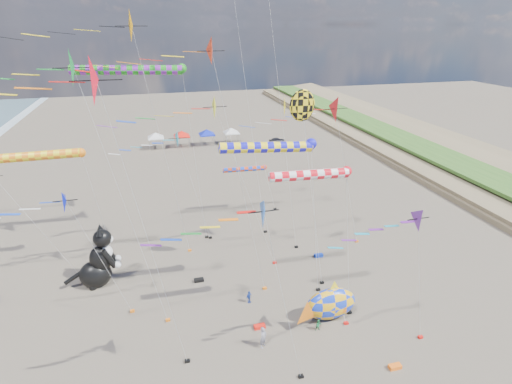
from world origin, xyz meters
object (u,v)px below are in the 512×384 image
object	(u,v)px
fish_inflatable	(330,304)
child_green	(319,325)
parked_car	(277,140)
person_adult	(263,337)
child_blue	(249,297)
cat_inflatable	(96,256)

from	to	relation	value
fish_inflatable	child_green	size ratio (longest dim) A/B	5.65
parked_car	child_green	bearing A→B (deg)	156.94
person_adult	child_blue	xyz separation A→B (m)	(0.23, 5.33, -0.31)
child_blue	parked_car	size ratio (longest dim) A/B	0.35
fish_inflatable	person_adult	bearing A→B (deg)	-165.42
cat_inflatable	child_green	distance (m)	20.77
person_adult	child_green	distance (m)	4.80
person_adult	child_green	bearing A→B (deg)	-36.24
cat_inflatable	fish_inflatable	xyz separation A→B (m)	(18.79, -10.04, -1.50)
parked_car	fish_inflatable	bearing A→B (deg)	158.13
fish_inflatable	person_adult	world-z (taller)	fish_inflatable
child_green	person_adult	bearing A→B (deg)	-175.74
person_adult	child_blue	bearing A→B (deg)	44.79
cat_inflatable	parked_car	bearing A→B (deg)	51.23
child_blue	parked_car	xyz separation A→B (m)	(18.03, 48.28, -0.02)
child_green	parked_car	distance (m)	54.75
child_green	parked_car	xyz separation A→B (m)	(13.50, 53.06, 0.06)
person_adult	parked_car	size ratio (longest dim) A/B	0.54
person_adult	child_green	xyz separation A→B (m)	(4.75, 0.54, -0.38)
parked_car	child_blue	bearing A→B (deg)	150.74
cat_inflatable	child_green	bearing A→B (deg)	-34.99
parked_car	person_adult	bearing A→B (deg)	152.41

